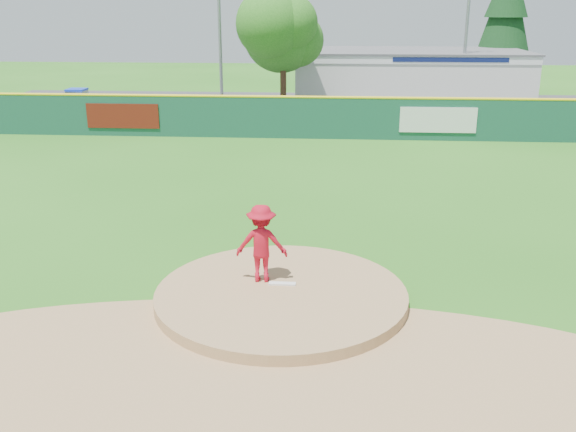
# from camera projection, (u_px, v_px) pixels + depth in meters

# --- Properties ---
(ground) EXTENTS (120.00, 120.00, 0.00)m
(ground) POSITION_uv_depth(u_px,v_px,m) (281.00, 301.00, 14.07)
(ground) COLOR #286B19
(ground) RESTS_ON ground
(pitchers_mound) EXTENTS (5.50, 5.50, 0.50)m
(pitchers_mound) POSITION_uv_depth(u_px,v_px,m) (281.00, 301.00, 14.07)
(pitchers_mound) COLOR #9E774C
(pitchers_mound) RESTS_ON ground
(pitching_rubber) EXTENTS (0.60, 0.15, 0.04)m
(pitching_rubber) POSITION_uv_depth(u_px,v_px,m) (282.00, 284.00, 14.27)
(pitching_rubber) COLOR white
(pitching_rubber) RESTS_ON pitchers_mound
(infield_dirt_arc) EXTENTS (15.40, 15.40, 0.01)m
(infield_dirt_arc) POSITION_uv_depth(u_px,v_px,m) (267.00, 375.00, 11.22)
(infield_dirt_arc) COLOR #9E774C
(infield_dirt_arc) RESTS_ON ground
(parking_lot) EXTENTS (44.00, 16.00, 0.02)m
(parking_lot) POSITION_uv_depth(u_px,v_px,m) (318.00, 110.00, 39.63)
(parking_lot) COLOR #38383A
(parking_lot) RESTS_ON ground
(pitcher) EXTENTS (1.16, 0.69, 1.77)m
(pitcher) POSITION_uv_depth(u_px,v_px,m) (262.00, 243.00, 14.24)
(pitcher) COLOR #B30F23
(pitcher) RESTS_ON pitchers_mound
(van) EXTENTS (4.70, 2.92, 1.21)m
(van) POSITION_uv_depth(u_px,v_px,m) (227.00, 110.00, 35.60)
(van) COLOR white
(van) RESTS_ON parking_lot
(pool_building_grp) EXTENTS (15.20, 8.20, 3.31)m
(pool_building_grp) POSITION_uv_depth(u_px,v_px,m) (409.00, 75.00, 43.42)
(pool_building_grp) COLOR silver
(pool_building_grp) RESTS_ON ground
(fence_banners) EXTENTS (18.86, 0.04, 1.20)m
(fence_banners) POSITION_uv_depth(u_px,v_px,m) (278.00, 118.00, 30.85)
(fence_banners) COLOR #61180D
(fence_banners) RESTS_ON ground
(playground_slide) EXTENTS (1.03, 2.91, 1.61)m
(playground_slide) POSITION_uv_depth(u_px,v_px,m) (77.00, 103.00, 36.97)
(playground_slide) COLOR blue
(playground_slide) RESTS_ON ground
(outfield_fence) EXTENTS (40.00, 0.14, 2.07)m
(outfield_fence) POSITION_uv_depth(u_px,v_px,m) (313.00, 116.00, 30.77)
(outfield_fence) COLOR #164736
(outfield_fence) RESTS_ON ground
(deciduous_tree) EXTENTS (5.60, 5.60, 7.36)m
(deciduous_tree) POSITION_uv_depth(u_px,v_px,m) (283.00, 35.00, 36.46)
(deciduous_tree) COLOR #382314
(deciduous_tree) RESTS_ON ground
(conifer_tree) EXTENTS (4.40, 4.40, 9.50)m
(conifer_tree) POSITION_uv_depth(u_px,v_px,m) (506.00, 14.00, 45.50)
(conifer_tree) COLOR #382314
(conifer_tree) RESTS_ON ground
(light_pole_left) EXTENTS (1.75, 0.25, 11.00)m
(light_pole_left) POSITION_uv_depth(u_px,v_px,m) (219.00, 7.00, 38.17)
(light_pole_left) COLOR gray
(light_pole_left) RESTS_ON ground
(light_pole_right) EXTENTS (1.75, 0.25, 10.00)m
(light_pole_right) POSITION_uv_depth(u_px,v_px,m) (468.00, 16.00, 39.16)
(light_pole_right) COLOR gray
(light_pole_right) RESTS_ON ground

